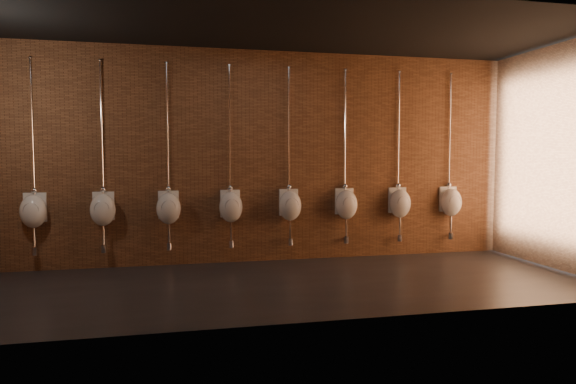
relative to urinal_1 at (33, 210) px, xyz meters
name	(u,v)px	position (x,y,z in m)	size (l,w,h in m)	color
ground	(263,285)	(2.96, -1.38, -0.87)	(8.50, 8.50, 0.00)	black
room_shell	(263,123)	(2.96, -1.38, 1.14)	(8.54, 3.04, 3.22)	black
urinal_1	(33,210)	(0.00, 0.00, 0.00)	(0.35, 0.31, 2.71)	white
urinal_2	(103,208)	(0.90, 0.00, 0.00)	(0.35, 0.31, 2.71)	white
urinal_3	(169,207)	(1.81, 0.00, 0.00)	(0.35, 0.31, 2.71)	white
urinal_4	(231,206)	(2.71, 0.00, 0.00)	(0.35, 0.31, 2.71)	white
urinal_5	(290,204)	(3.61, 0.00, 0.00)	(0.35, 0.31, 2.71)	white
urinal_6	(346,203)	(4.52, 0.00, 0.00)	(0.35, 0.31, 2.71)	white
urinal_7	(400,202)	(5.42, 0.00, 0.00)	(0.35, 0.31, 2.71)	white
urinal_8	(451,201)	(6.33, 0.00, 0.00)	(0.35, 0.31, 2.71)	white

